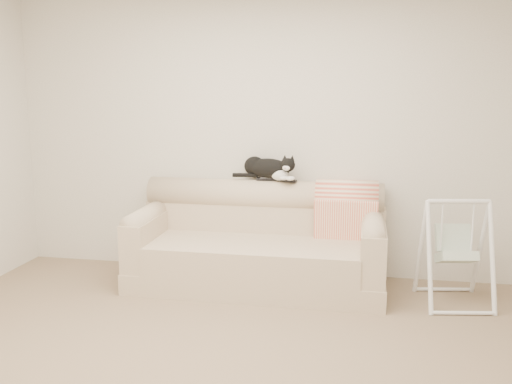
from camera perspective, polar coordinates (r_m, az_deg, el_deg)
ground_plane at (r=3.71m, az=-2.95°, el=-17.40°), size 5.00×5.00×0.00m
room_shell at (r=3.29m, az=-3.20°, el=6.88°), size 5.04×4.04×2.60m
sofa at (r=5.07m, az=0.26°, el=-5.38°), size 2.20×0.93×0.90m
remote_a at (r=5.19m, az=1.04°, el=1.30°), size 0.18×0.06×0.03m
remote_b at (r=5.13m, az=3.17°, el=1.16°), size 0.18×0.10×0.02m
tuxedo_cat at (r=5.18m, az=1.22°, el=2.41°), size 0.60×0.35×0.24m
throw_blanket at (r=5.13m, az=9.05°, el=-1.03°), size 0.55×0.38×0.58m
baby_swing at (r=4.88m, az=19.31°, el=-5.63°), size 0.61×0.64×0.87m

